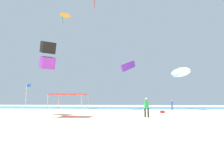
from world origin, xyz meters
TOP-DOWN VIEW (x-y plane):
  - ground at (0.00, 0.00)m, footprint 110.00×110.00m
  - ocean_strip at (0.00, 27.13)m, footprint 110.00×18.51m
  - canopy_tent at (-4.26, -0.79)m, footprint 3.28×2.91m
  - person_near_tent at (3.33, -1.13)m, footprint 0.44×0.43m
  - person_leftmost at (8.59, 14.48)m, footprint 0.41×0.41m
  - banner_flag at (-11.70, 4.73)m, footprint 0.61×0.06m
  - cooler_box at (5.80, 6.01)m, footprint 0.57×0.37m
  - kite_box_black at (-8.17, 2.69)m, footprint 2.36×2.41m
  - kite_parafoil_purple at (1.24, 23.31)m, footprint 3.17×4.41m
  - kite_delta_orange at (-13.22, 23.34)m, footprint 3.59×3.60m
  - kite_inflatable_white at (11.37, 19.65)m, footprint 4.11×6.28m

SIDE VIEW (x-z plane):
  - ground at x=0.00m, z-range -0.10..0.00m
  - ocean_strip at x=0.00m, z-range 0.00..0.03m
  - cooler_box at x=5.80m, z-range 0.00..0.35m
  - person_leftmost at x=8.59m, z-range 0.15..1.87m
  - person_near_tent at x=3.33m, z-range 0.16..1.98m
  - canopy_tent at x=-4.26m, z-range 0.99..3.18m
  - banner_flag at x=-11.70m, z-range 0.38..4.08m
  - kite_inflatable_white at x=11.37m, z-range 5.85..8.24m
  - kite_box_black at x=-8.17m, z-range 5.25..8.87m
  - kite_parafoil_purple at x=1.24m, z-range 7.56..10.66m
  - kite_delta_orange at x=-13.22m, z-range 20.31..22.52m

